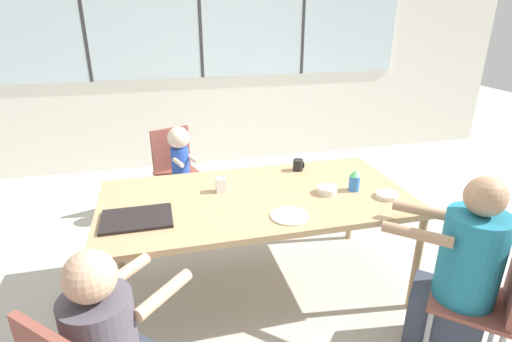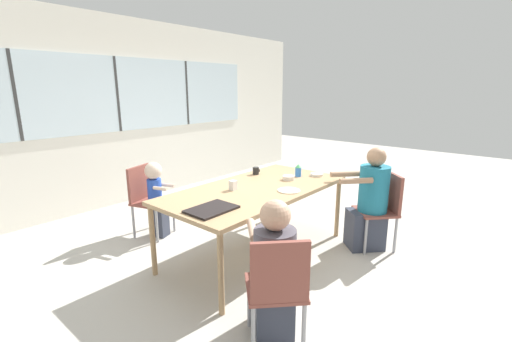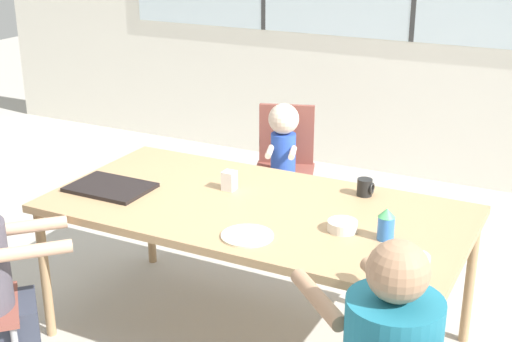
{
  "view_description": "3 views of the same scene",
  "coord_description": "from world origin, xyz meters",
  "px_view_note": "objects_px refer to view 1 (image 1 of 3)",
  "views": [
    {
      "loc": [
        -0.6,
        -2.35,
        1.92
      ],
      "look_at": [
        0.0,
        0.0,
        0.93
      ],
      "focal_mm": 28.0,
      "sensor_mm": 36.0,
      "label": 1
    },
    {
      "loc": [
        -2.64,
        -2.23,
        1.78
      ],
      "look_at": [
        0.0,
        0.0,
        0.93
      ],
      "focal_mm": 24.0,
      "sensor_mm": 36.0,
      "label": 2
    },
    {
      "loc": [
        1.46,
        -2.86,
        2.12
      ],
      "look_at": [
        0.0,
        0.0,
        0.93
      ],
      "focal_mm": 50.0,
      "sensor_mm": 36.0,
      "label": 3
    }
  ],
  "objects_px": {
    "milk_carton_small": "(221,185)",
    "bowl_cereal": "(387,195)",
    "person_man_blue_shirt": "(458,282)",
    "chair_for_toddler": "(175,165)",
    "sippy_cup": "(355,180)",
    "coffee_mug": "(298,165)",
    "person_toddler": "(182,171)",
    "bowl_white_shallow": "(327,190)",
    "chair_for_man_blue_shirt": "(492,293)"
  },
  "relations": [
    {
      "from": "milk_carton_small",
      "to": "chair_for_man_blue_shirt",
      "type": "bearing_deg",
      "value": -41.16
    },
    {
      "from": "bowl_white_shallow",
      "to": "chair_for_man_blue_shirt",
      "type": "bearing_deg",
      "value": -57.66
    },
    {
      "from": "chair_for_toddler",
      "to": "coffee_mug",
      "type": "relative_size",
      "value": 9.77
    },
    {
      "from": "chair_for_man_blue_shirt",
      "to": "bowl_cereal",
      "type": "height_order",
      "value": "chair_for_man_blue_shirt"
    },
    {
      "from": "person_man_blue_shirt",
      "to": "chair_for_toddler",
      "type": "bearing_deg",
      "value": 75.18
    },
    {
      "from": "coffee_mug",
      "to": "sippy_cup",
      "type": "bearing_deg",
      "value": -61.16
    },
    {
      "from": "chair_for_man_blue_shirt",
      "to": "person_man_blue_shirt",
      "type": "bearing_deg",
      "value": 90.0
    },
    {
      "from": "person_toddler",
      "to": "coffee_mug",
      "type": "height_order",
      "value": "person_toddler"
    },
    {
      "from": "sippy_cup",
      "to": "bowl_white_shallow",
      "type": "relative_size",
      "value": 1.09
    },
    {
      "from": "chair_for_toddler",
      "to": "coffee_mug",
      "type": "height_order",
      "value": "chair_for_toddler"
    },
    {
      "from": "person_toddler",
      "to": "milk_carton_small",
      "type": "xyz_separation_m",
      "value": [
        0.2,
        -1.1,
        0.31
      ]
    },
    {
      "from": "person_man_blue_shirt",
      "to": "coffee_mug",
      "type": "relative_size",
      "value": 13.16
    },
    {
      "from": "person_toddler",
      "to": "chair_for_toddler",
      "type": "bearing_deg",
      "value": -90.0
    },
    {
      "from": "coffee_mug",
      "to": "person_man_blue_shirt",
      "type": "bearing_deg",
      "value": -68.1
    },
    {
      "from": "chair_for_toddler",
      "to": "chair_for_man_blue_shirt",
      "type": "bearing_deg",
      "value": 103.95
    },
    {
      "from": "person_toddler",
      "to": "bowl_white_shallow",
      "type": "bearing_deg",
      "value": 105.65
    },
    {
      "from": "bowl_cereal",
      "to": "milk_carton_small",
      "type": "bearing_deg",
      "value": 161.04
    },
    {
      "from": "person_man_blue_shirt",
      "to": "person_toddler",
      "type": "distance_m",
      "value": 2.49
    },
    {
      "from": "coffee_mug",
      "to": "bowl_cereal",
      "type": "distance_m",
      "value": 0.73
    },
    {
      "from": "sippy_cup",
      "to": "bowl_white_shallow",
      "type": "height_order",
      "value": "sippy_cup"
    },
    {
      "from": "person_man_blue_shirt",
      "to": "person_toddler",
      "type": "relative_size",
      "value": 1.25
    },
    {
      "from": "chair_for_toddler",
      "to": "coffee_mug",
      "type": "distance_m",
      "value": 1.37
    },
    {
      "from": "bowl_cereal",
      "to": "sippy_cup",
      "type": "bearing_deg",
      "value": 135.81
    },
    {
      "from": "milk_carton_small",
      "to": "bowl_cereal",
      "type": "relative_size",
      "value": 0.67
    },
    {
      "from": "chair_for_toddler",
      "to": "person_man_blue_shirt",
      "type": "xyz_separation_m",
      "value": [
        1.4,
        -2.23,
        0.01
      ]
    },
    {
      "from": "chair_for_man_blue_shirt",
      "to": "bowl_cereal",
      "type": "relative_size",
      "value": 5.77
    },
    {
      "from": "milk_carton_small",
      "to": "bowl_cereal",
      "type": "height_order",
      "value": "milk_carton_small"
    },
    {
      "from": "person_toddler",
      "to": "sippy_cup",
      "type": "relative_size",
      "value": 6.23
    },
    {
      "from": "chair_for_man_blue_shirt",
      "to": "milk_carton_small",
      "type": "xyz_separation_m",
      "value": [
        -1.27,
        1.11,
        0.29
      ]
    },
    {
      "from": "person_toddler",
      "to": "bowl_cereal",
      "type": "xyz_separation_m",
      "value": [
        1.26,
        -1.46,
        0.28
      ]
    },
    {
      "from": "chair_for_man_blue_shirt",
      "to": "milk_carton_small",
      "type": "bearing_deg",
      "value": 91.97
    },
    {
      "from": "person_toddler",
      "to": "milk_carton_small",
      "type": "bearing_deg",
      "value": 81.45
    },
    {
      "from": "chair_for_man_blue_shirt",
      "to": "person_toddler",
      "type": "bearing_deg",
      "value": 76.83
    },
    {
      "from": "bowl_white_shallow",
      "to": "coffee_mug",
      "type": "bearing_deg",
      "value": 95.94
    },
    {
      "from": "sippy_cup",
      "to": "coffee_mug",
      "type": "bearing_deg",
      "value": 118.84
    },
    {
      "from": "milk_carton_small",
      "to": "chair_for_toddler",
      "type": "bearing_deg",
      "value": 101.43
    },
    {
      "from": "chair_for_man_blue_shirt",
      "to": "coffee_mug",
      "type": "height_order",
      "value": "chair_for_man_blue_shirt"
    },
    {
      "from": "bowl_white_shallow",
      "to": "bowl_cereal",
      "type": "xyz_separation_m",
      "value": [
        0.36,
        -0.16,
        -0.01
      ]
    },
    {
      "from": "person_man_blue_shirt",
      "to": "coffee_mug",
      "type": "height_order",
      "value": "person_man_blue_shirt"
    },
    {
      "from": "chair_for_man_blue_shirt",
      "to": "sippy_cup",
      "type": "bearing_deg",
      "value": 65.52
    },
    {
      "from": "milk_carton_small",
      "to": "bowl_white_shallow",
      "type": "bearing_deg",
      "value": -16.48
    },
    {
      "from": "bowl_cereal",
      "to": "bowl_white_shallow",
      "type": "bearing_deg",
      "value": 156.48
    },
    {
      "from": "chair_for_toddler",
      "to": "sippy_cup",
      "type": "distance_m",
      "value": 1.87
    },
    {
      "from": "milk_carton_small",
      "to": "bowl_cereal",
      "type": "bearing_deg",
      "value": -18.96
    },
    {
      "from": "coffee_mug",
      "to": "bowl_cereal",
      "type": "height_order",
      "value": "coffee_mug"
    },
    {
      "from": "coffee_mug",
      "to": "milk_carton_small",
      "type": "height_order",
      "value": "milk_carton_small"
    },
    {
      "from": "chair_for_toddler",
      "to": "person_toddler",
      "type": "height_order",
      "value": "person_toddler"
    },
    {
      "from": "bowl_cereal",
      "to": "chair_for_man_blue_shirt",
      "type": "bearing_deg",
      "value": -74.31
    },
    {
      "from": "person_man_blue_shirt",
      "to": "sippy_cup",
      "type": "bearing_deg",
      "value": 60.77
    },
    {
      "from": "chair_for_man_blue_shirt",
      "to": "chair_for_toddler",
      "type": "height_order",
      "value": "same"
    }
  ]
}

